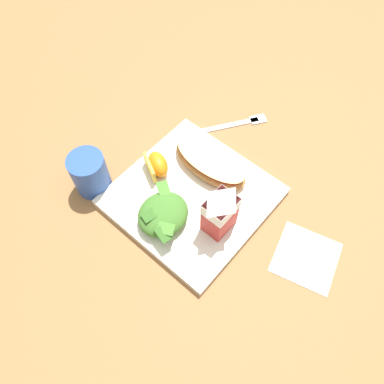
{
  "coord_description": "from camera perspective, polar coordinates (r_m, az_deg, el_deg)",
  "views": [
    {
      "loc": [
        0.28,
        0.25,
        0.66
      ],
      "look_at": [
        0.0,
        0.0,
        0.03
      ],
      "focal_mm": 35.34,
      "sensor_mm": 36.0,
      "label": 1
    }
  ],
  "objects": [
    {
      "name": "drinking_blue_cup",
      "position": [
        0.77,
        -15.16,
        2.72
      ],
      "size": [
        0.07,
        0.07,
        0.09
      ],
      "primitive_type": "cylinder",
      "color": "#284CA3",
      "rests_on": "ground"
    },
    {
      "name": "white_plate",
      "position": [
        0.76,
        0.0,
        -0.69
      ],
      "size": [
        0.28,
        0.28,
        0.02
      ],
      "primitive_type": "cube",
      "color": "white",
      "rests_on": "ground"
    },
    {
      "name": "milk_carton",
      "position": [
        0.67,
        4.29,
        -2.84
      ],
      "size": [
        0.06,
        0.04,
        0.11
      ],
      "color": "#B7332D",
      "rests_on": "white_plate"
    },
    {
      "name": "ground",
      "position": [
        0.76,
        0.0,
        -0.99
      ],
      "size": [
        3.0,
        3.0,
        0.0
      ],
      "primitive_type": "plane",
      "color": "olive"
    },
    {
      "name": "green_salad_pile",
      "position": [
        0.71,
        -4.4,
        -3.37
      ],
      "size": [
        0.1,
        0.1,
        0.04
      ],
      "color": "#3D7028",
      "rests_on": "white_plate"
    },
    {
      "name": "paper_napkin",
      "position": [
        0.74,
        16.84,
        -9.41
      ],
      "size": [
        0.13,
        0.13,
        0.0
      ],
      "primitive_type": "cube",
      "rotation": [
        0.0,
        0.0,
        0.26
      ],
      "color": "white",
      "rests_on": "ground"
    },
    {
      "name": "orange_wedge_front",
      "position": [
        0.77,
        -5.39,
        4.05
      ],
      "size": [
        0.06,
        0.07,
        0.04
      ],
      "color": "orange",
      "rests_on": "white_plate"
    },
    {
      "name": "metal_fork",
      "position": [
        0.88,
        6.26,
        10.15
      ],
      "size": [
        0.17,
        0.12,
        0.01
      ],
      "color": "silver",
      "rests_on": "ground"
    },
    {
      "name": "cheesy_pizza_bread",
      "position": [
        0.77,
        2.76,
        4.53
      ],
      "size": [
        0.08,
        0.17,
        0.04
      ],
      "color": "#A87038",
      "rests_on": "white_plate"
    }
  ]
}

